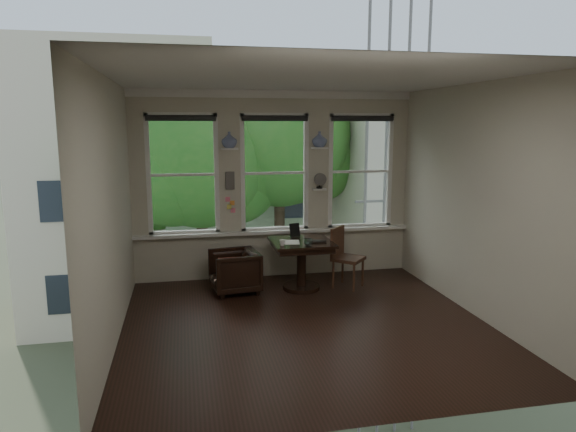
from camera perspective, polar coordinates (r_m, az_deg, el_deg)
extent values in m
plane|color=black|center=(6.57, 2.02, -11.98)|extent=(4.50, 4.50, 0.00)
plane|color=silver|center=(6.11, 2.20, 15.10)|extent=(4.50, 4.50, 0.00)
plane|color=#BEB5A2|center=(8.35, -1.53, 3.43)|extent=(4.50, 0.00, 4.50)
plane|color=#BEB5A2|center=(4.05, 9.62, -3.83)|extent=(4.50, 0.00, 4.50)
plane|color=#BEB5A2|center=(6.05, -19.09, 0.34)|extent=(0.00, 4.50, 4.50)
plane|color=#BEB5A2|center=(7.04, 20.23, 1.57)|extent=(0.00, 4.50, 4.50)
cube|color=white|center=(8.10, -6.52, 7.43)|extent=(0.26, 0.16, 0.03)
cube|color=white|center=(8.36, 3.51, 7.55)|extent=(0.26, 0.16, 0.03)
cube|color=#59544F|center=(8.17, -6.47, 3.94)|extent=(0.14, 0.06, 0.28)
imported|color=silver|center=(8.10, -6.54, 8.41)|extent=(0.24, 0.24, 0.25)
imported|color=silver|center=(8.35, 3.53, 8.51)|extent=(0.24, 0.24, 0.25)
imported|color=black|center=(7.71, -5.96, -6.14)|extent=(0.78, 0.76, 0.64)
cube|color=maroon|center=(7.68, -5.98, -5.19)|extent=(0.45, 0.45, 0.06)
imported|color=black|center=(7.59, 3.27, -2.90)|extent=(0.30, 0.20, 0.02)
imported|color=white|center=(7.41, -0.63, -2.98)|extent=(0.11, 0.11, 0.08)
imported|color=white|center=(7.41, 2.26, -2.90)|extent=(0.15, 0.15, 0.10)
cube|color=black|center=(7.93, 0.76, -1.61)|extent=(0.17, 0.11, 0.22)
cube|color=silver|center=(7.61, 0.43, -2.92)|extent=(0.27, 0.33, 0.00)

